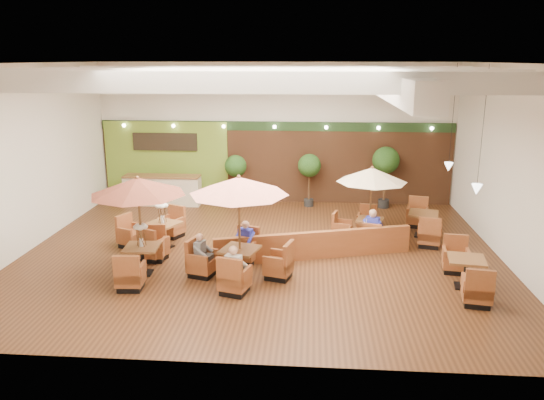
# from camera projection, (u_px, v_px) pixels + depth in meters

# --- Properties ---
(room) EXTENTS (14.04, 14.00, 5.52)m
(room) POSITION_uv_depth(u_px,v_px,m) (272.00, 126.00, 16.08)
(room) COLOR #381E0F
(room) RESTS_ON ground
(service_counter) EXTENTS (3.00, 0.75, 1.18)m
(service_counter) POSITION_uv_depth(u_px,v_px,m) (163.00, 190.00, 20.96)
(service_counter) COLOR beige
(service_counter) RESTS_ON ground
(booth_divider) EXTENTS (5.66, 1.87, 0.81)m
(booth_divider) POSITION_uv_depth(u_px,v_px,m) (314.00, 245.00, 15.29)
(booth_divider) COLOR brown
(booth_divider) RESTS_ON ground
(table_0) EXTENTS (2.51, 2.67, 2.71)m
(table_0) POSITION_uv_depth(u_px,v_px,m) (139.00, 200.00, 13.78)
(table_0) COLOR brown
(table_0) RESTS_ON ground
(table_1) EXTENTS (2.86, 2.86, 2.78)m
(table_1) POSITION_uv_depth(u_px,v_px,m) (239.00, 209.00, 13.61)
(table_1) COLOR brown
(table_1) RESTS_ON ground
(table_2) EXTENTS (2.33, 2.44, 2.40)m
(table_2) POSITION_uv_depth(u_px,v_px,m) (370.00, 187.00, 16.57)
(table_2) COLOR brown
(table_2) RESTS_ON ground
(table_3) EXTENTS (2.04, 2.88, 1.57)m
(table_3) POSITION_uv_depth(u_px,v_px,m) (155.00, 233.00, 16.19)
(table_3) COLOR brown
(table_3) RESTS_ON ground
(table_4) EXTENTS (1.02, 2.73, 0.99)m
(table_4) POSITION_uv_depth(u_px,v_px,m) (465.00, 273.00, 13.36)
(table_4) COLOR brown
(table_4) RESTS_ON ground
(table_5) EXTENTS (1.10, 2.83, 1.01)m
(table_5) POSITION_uv_depth(u_px,v_px,m) (423.00, 225.00, 17.24)
(table_5) COLOR brown
(table_5) RESTS_ON ground
(topiary_0) EXTENTS (0.86, 0.86, 1.99)m
(topiary_0) POSITION_uv_depth(u_px,v_px,m) (236.00, 168.00, 20.70)
(topiary_0) COLOR black
(topiary_0) RESTS_ON ground
(topiary_1) EXTENTS (0.89, 0.89, 2.07)m
(topiary_1) POSITION_uv_depth(u_px,v_px,m) (309.00, 168.00, 20.47)
(topiary_1) COLOR black
(topiary_1) RESTS_ON ground
(topiary_2) EXTENTS (1.03, 1.03, 2.39)m
(topiary_2) POSITION_uv_depth(u_px,v_px,m) (386.00, 163.00, 20.20)
(topiary_2) COLOR black
(topiary_2) RESTS_ON ground
(diner_0) EXTENTS (0.43, 0.39, 0.80)m
(diner_0) POSITION_uv_depth(u_px,v_px,m) (234.00, 265.00, 12.92)
(diner_0) COLOR silver
(diner_0) RESTS_ON ground
(diner_1) EXTENTS (0.43, 0.40, 0.77)m
(diner_1) POSITION_uv_depth(u_px,v_px,m) (245.00, 238.00, 14.88)
(diner_1) COLOR #2830AE
(diner_1) RESTS_ON ground
(diner_2) EXTENTS (0.35, 0.39, 0.72)m
(diner_2) POSITION_uv_depth(u_px,v_px,m) (202.00, 250.00, 13.98)
(diner_2) COLOR slate
(diner_2) RESTS_ON ground
(diner_3) EXTENTS (0.45, 0.41, 0.81)m
(diner_3) POSITION_uv_depth(u_px,v_px,m) (373.00, 225.00, 15.97)
(diner_3) COLOR #2830AE
(diner_3) RESTS_ON ground
(diner_4) EXTENTS (0.41, 0.37, 0.75)m
(diner_4) POSITION_uv_depth(u_px,v_px,m) (373.00, 226.00, 15.98)
(diner_4) COLOR silver
(diner_4) RESTS_ON ground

